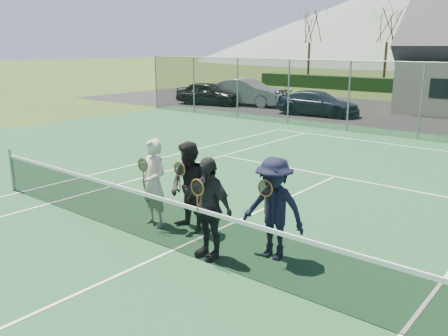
# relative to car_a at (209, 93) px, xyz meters

# --- Properties ---
(court_surface) EXTENTS (30.00, 30.00, 0.02)m
(court_surface) POSITION_rel_car_a_xyz_m (13.92, -16.97, -0.71)
(court_surface) COLOR #1C4C2B
(court_surface) RESTS_ON ground
(tarmac_carpark) EXTENTS (40.00, 12.00, 0.01)m
(tarmac_carpark) POSITION_rel_car_a_xyz_m (9.92, 3.03, -0.71)
(tarmac_carpark) COLOR black
(tarmac_carpark) RESTS_ON ground
(hill_west) EXTENTS (110.00, 110.00, 18.00)m
(hill_west) POSITION_rel_car_a_xyz_m (-11.08, 78.03, 8.28)
(hill_west) COLOR slate
(hill_west) RESTS_ON ground
(car_a) EXTENTS (4.48, 2.60, 1.43)m
(car_a) POSITION_rel_car_a_xyz_m (0.00, 0.00, 0.00)
(car_a) COLOR black
(car_a) RESTS_ON ground
(car_b) EXTENTS (5.07, 2.36, 1.61)m
(car_b) POSITION_rel_car_a_xyz_m (2.07, 1.17, 0.09)
(car_b) COLOR gray
(car_b) RESTS_ON ground
(car_c) EXTENTS (4.57, 2.23, 1.28)m
(car_c) POSITION_rel_car_a_xyz_m (7.59, 0.07, -0.08)
(car_c) COLOR #181F30
(car_c) RESTS_ON ground
(court_markings) EXTENTS (11.03, 23.83, 0.01)m
(court_markings) POSITION_rel_car_a_xyz_m (13.92, -16.97, -0.69)
(court_markings) COLOR white
(court_markings) RESTS_ON court_surface
(tennis_net) EXTENTS (11.68, 0.08, 1.10)m
(tennis_net) POSITION_rel_car_a_xyz_m (13.92, -16.97, -0.18)
(tennis_net) COLOR slate
(tennis_net) RESTS_ON ground
(perimeter_fence) EXTENTS (30.07, 0.07, 3.02)m
(perimeter_fence) POSITION_rel_car_a_xyz_m (13.92, -3.47, 0.81)
(perimeter_fence) COLOR slate
(perimeter_fence) RESTS_ON ground
(tree_a) EXTENTS (3.20, 3.20, 7.77)m
(tree_a) POSITION_rel_car_a_xyz_m (-2.08, 16.03, 5.08)
(tree_a) COLOR #382614
(tree_a) RESTS_ON ground
(tree_b) EXTENTS (3.20, 3.20, 7.77)m
(tree_b) POSITION_rel_car_a_xyz_m (4.92, 16.03, 5.08)
(tree_b) COLOR #382714
(tree_b) RESTS_ON ground
(player_a) EXTENTS (0.69, 0.52, 1.80)m
(player_a) POSITION_rel_car_a_xyz_m (12.72, -16.32, 0.21)
(player_a) COLOR beige
(player_a) RESTS_ON court_surface
(player_b) EXTENTS (0.95, 0.78, 1.80)m
(player_b) POSITION_rel_car_a_xyz_m (13.49, -16.08, 0.20)
(player_b) COLOR black
(player_b) RESTS_ON court_surface
(player_c) EXTENTS (1.09, 0.55, 1.80)m
(player_c) POSITION_rel_car_a_xyz_m (14.57, -16.76, 0.20)
(player_c) COLOR black
(player_c) RESTS_ON court_surface
(player_d) EXTENTS (1.21, 0.76, 1.80)m
(player_d) POSITION_rel_car_a_xyz_m (15.46, -16.08, 0.20)
(player_d) COLOR black
(player_d) RESTS_ON court_surface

